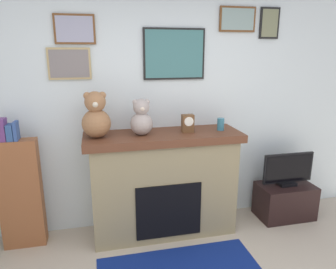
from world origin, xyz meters
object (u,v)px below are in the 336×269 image
(tv_stand, at_px, (285,201))
(television, at_px, (288,170))
(fireplace, at_px, (163,183))
(teddy_bear_grey, at_px, (96,117))
(candle_jar, at_px, (221,124))
(bookshelf, at_px, (20,191))
(mantel_clock, at_px, (188,123))
(teddy_bear_cream, at_px, (141,119))

(tv_stand, relative_size, television, 1.04)
(fireplace, xyz_separation_m, teddy_bear_grey, (-0.67, -0.02, 0.77))
(candle_jar, bearing_deg, fireplace, 178.38)
(bookshelf, relative_size, television, 2.16)
(bookshelf, distance_m, teddy_bear_grey, 1.08)
(television, bearing_deg, bookshelf, 178.03)
(fireplace, xyz_separation_m, television, (1.49, -0.04, 0.03))
(teddy_bear_grey, bearing_deg, mantel_clock, -0.04)
(teddy_bear_grey, height_order, teddy_bear_cream, teddy_bear_grey)
(fireplace, height_order, teddy_bear_cream, teddy_bear_cream)
(bookshelf, height_order, mantel_clock, bookshelf)
(fireplace, bearing_deg, mantel_clock, -4.22)
(candle_jar, bearing_deg, mantel_clock, -179.80)
(candle_jar, distance_m, teddy_bear_cream, 0.86)
(teddy_bear_cream, bearing_deg, bookshelf, 176.28)
(teddy_bear_grey, bearing_deg, television, -0.56)
(tv_stand, bearing_deg, candle_jar, 178.65)
(candle_jar, relative_size, teddy_bear_cream, 0.35)
(fireplace, relative_size, mantel_clock, 8.72)
(tv_stand, bearing_deg, television, -90.00)
(bookshelf, height_order, teddy_bear_cream, teddy_bear_cream)
(fireplace, bearing_deg, television, -1.52)
(television, bearing_deg, teddy_bear_cream, 179.29)
(bookshelf, height_order, television, bookshelf)
(fireplace, bearing_deg, tv_stand, -1.46)
(candle_jar, bearing_deg, tv_stand, -1.35)
(bookshelf, xyz_separation_m, mantel_clock, (1.72, -0.08, 0.62))
(tv_stand, height_order, mantel_clock, mantel_clock)
(teddy_bear_cream, bearing_deg, candle_jar, 0.03)
(candle_jar, relative_size, mantel_clock, 0.70)
(fireplace, height_order, mantel_clock, mantel_clock)
(fireplace, bearing_deg, teddy_bear_cream, -175.43)
(fireplace, bearing_deg, candle_jar, -1.62)
(television, distance_m, mantel_clock, 1.38)
(bookshelf, xyz_separation_m, candle_jar, (2.09, -0.08, 0.59))
(teddy_bear_grey, bearing_deg, fireplace, 1.56)
(bookshelf, bearing_deg, candle_jar, -2.19)
(tv_stand, relative_size, teddy_bear_grey, 1.43)
(candle_jar, distance_m, teddy_bear_grey, 1.31)
(teddy_bear_cream, bearing_deg, tv_stand, -0.66)
(mantel_clock, bearing_deg, teddy_bear_cream, 179.90)
(bookshelf, bearing_deg, mantel_clock, -2.70)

